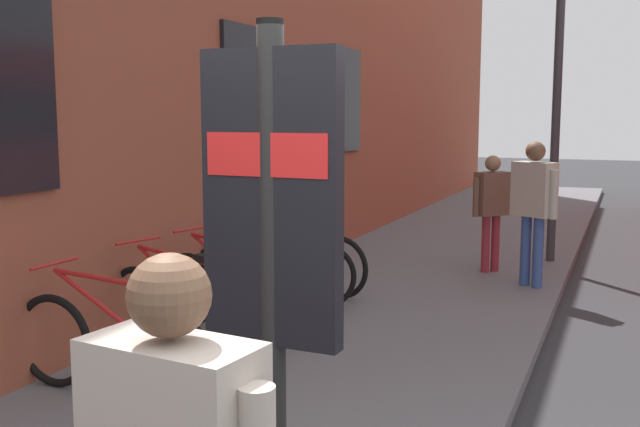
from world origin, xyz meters
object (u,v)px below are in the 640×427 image
Objects in this scene: bicycle_nearest_sign at (177,313)px; pedestrian_near_bus at (492,201)px; transit_info_sign at (272,239)px; street_lamp at (559,44)px; bicycle_by_door at (274,273)px; bicycle_leaning_wall at (300,260)px; bicycle_beside_lamp at (231,293)px; pedestrian_by_facade at (534,199)px; bicycle_mid_rack at (110,346)px.

pedestrian_near_bus is at bearing -22.08° from bicycle_nearest_sign.
street_lamp reaches higher than transit_info_sign.
street_lamp reaches higher than bicycle_nearest_sign.
bicycle_by_door is 0.72m from bicycle_leaning_wall.
bicycle_leaning_wall is at bearing 1.78° from bicycle_beside_lamp.
transit_info_sign is 6.64m from pedestrian_by_facade.
bicycle_mid_rack is at bearing 179.28° from bicycle_beside_lamp.
bicycle_by_door is at bearing -1.73° from bicycle_nearest_sign.
bicycle_leaning_wall is at bearing 141.65° from street_lamp.
transit_info_sign is at bearing -148.07° from bicycle_beside_lamp.
transit_info_sign is 7.33m from pedestrian_near_bus.
bicycle_leaning_wall is 2.80m from pedestrian_near_bus.
bicycle_mid_rack is 1.04× the size of bicycle_by_door.
bicycle_by_door is 0.97× the size of bicycle_leaning_wall.
bicycle_leaning_wall is (2.48, -0.03, 0.00)m from bicycle_nearest_sign.
bicycle_by_door is 5.27m from street_lamp.
pedestrian_by_facade is (6.62, -0.18, -0.53)m from transit_info_sign.
pedestrian_by_facade is at bearing -1.54° from transit_info_sign.
street_lamp is at bearing -38.35° from bicycle_leaning_wall.
transit_info_sign is 1.38× the size of pedestrian_by_facade.
transit_info_sign is 8.48m from street_lamp.
pedestrian_near_bus reaches higher than bicycle_by_door.
bicycle_nearest_sign is 6.68m from street_lamp.
bicycle_beside_lamp is (0.77, -0.08, 0.00)m from bicycle_nearest_sign.
transit_info_sign reaches higher than bicycle_nearest_sign.
transit_info_sign reaches higher than bicycle_mid_rack.
pedestrian_near_bus is at bearing -41.31° from bicycle_leaning_wall.
bicycle_nearest_sign is at bearing 179.36° from bicycle_leaning_wall.
transit_info_sign reaches higher than bicycle_beside_lamp.
pedestrian_by_facade is (3.10, -2.37, 0.68)m from bicycle_beside_lamp.
bicycle_mid_rack is 1.01× the size of bicycle_beside_lamp.
pedestrian_near_bus is (2.79, -1.79, 0.55)m from bicycle_by_door.
pedestrian_near_bus is (2.07, -1.82, 0.55)m from bicycle_leaning_wall.
pedestrian_by_facade is (3.87, -2.45, 0.68)m from bicycle_nearest_sign.
pedestrian_near_bus is (3.77, -1.76, 0.55)m from bicycle_beside_lamp.
bicycle_by_door is (0.99, 0.03, 0.00)m from bicycle_beside_lamp.
bicycle_by_door is (2.72, 0.01, 0.00)m from bicycle_mid_rack.
bicycle_nearest_sign is 1.76m from bicycle_by_door.
bicycle_beside_lamp is 6.02m from street_lamp.
bicycle_beside_lamp is 1.71m from bicycle_leaning_wall.
bicycle_nearest_sign is at bearing 174.03° from bicycle_beside_lamp.
bicycle_by_door is at bearing 0.13° from bicycle_mid_rack.
bicycle_mid_rack is 5.81m from pedestrian_near_bus.
pedestrian_by_facade reaches higher than pedestrian_near_bus.
bicycle_leaning_wall is 0.73× the size of transit_info_sign.
bicycle_beside_lamp is 1.00× the size of pedestrian_by_facade.
pedestrian_by_facade is at bearing -37.37° from bicycle_beside_lamp.
pedestrian_near_bus is 0.91m from pedestrian_by_facade.
pedestrian_near_bus is at bearing 3.36° from transit_info_sign.
pedestrian_near_bus is 2.43m from street_lamp.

